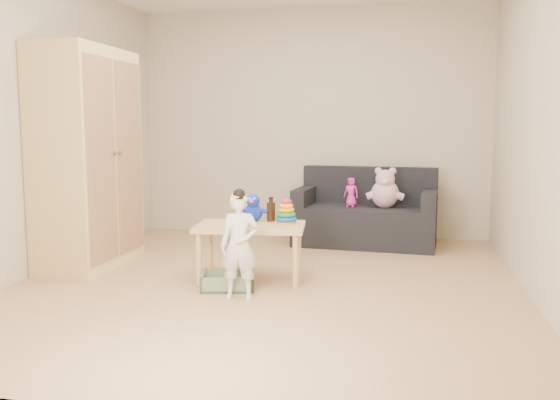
% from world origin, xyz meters
% --- Properties ---
extents(room, '(4.50, 4.50, 4.50)m').
position_xyz_m(room, '(0.00, 0.00, 1.30)').
color(room, tan).
rests_on(room, ground).
extents(wardrobe, '(0.54, 1.08, 1.95)m').
position_xyz_m(wardrobe, '(-1.72, 0.28, 0.97)').
color(wardrobe, '#F0D983').
rests_on(wardrobe, ground).
extents(sofa, '(1.52, 0.84, 0.41)m').
position_xyz_m(sofa, '(0.66, 1.75, 0.21)').
color(sofa, black).
rests_on(sofa, ground).
extents(play_table, '(0.94, 0.66, 0.46)m').
position_xyz_m(play_table, '(-0.16, 0.08, 0.23)').
color(play_table, '#D8BB76').
rests_on(play_table, ground).
extents(storage_bin, '(0.47, 0.40, 0.12)m').
position_xyz_m(storage_bin, '(-0.27, -0.22, 0.06)').
color(storage_bin, '#69835F').
rests_on(storage_bin, ground).
extents(toddler, '(0.31, 0.23, 0.77)m').
position_xyz_m(toddler, '(-0.11, -0.45, 0.38)').
color(toddler, white).
rests_on(toddler, ground).
extents(pink_bear, '(0.36, 0.32, 0.36)m').
position_xyz_m(pink_bear, '(0.87, 1.72, 0.59)').
color(pink_bear, '#E5A8BB').
rests_on(pink_bear, sofa).
extents(doll, '(0.17, 0.13, 0.31)m').
position_xyz_m(doll, '(0.52, 1.70, 0.57)').
color(doll, '#EB2CA1').
rests_on(doll, sofa).
extents(ring_stacker, '(0.18, 0.18, 0.20)m').
position_xyz_m(ring_stacker, '(0.11, 0.20, 0.54)').
color(ring_stacker, '#E6A10C').
rests_on(ring_stacker, play_table).
extents(brown_bottle, '(0.07, 0.07, 0.21)m').
position_xyz_m(brown_bottle, '(-0.04, 0.29, 0.55)').
color(brown_bottle, black).
rests_on(brown_bottle, play_table).
extents(blue_plush, '(0.23, 0.21, 0.24)m').
position_xyz_m(blue_plush, '(-0.18, 0.26, 0.58)').
color(blue_plush, '#1C3AFF').
rests_on(blue_plush, play_table).
extents(wooden_figure, '(0.05, 0.04, 0.12)m').
position_xyz_m(wooden_figure, '(-0.25, 0.08, 0.52)').
color(wooden_figure, brown).
rests_on(wooden_figure, play_table).
extents(yellow_book, '(0.23, 0.23, 0.02)m').
position_xyz_m(yellow_book, '(-0.32, 0.20, 0.47)').
color(yellow_book, yellow).
rests_on(yellow_book, play_table).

